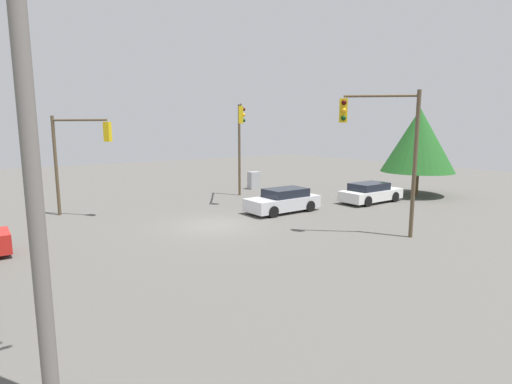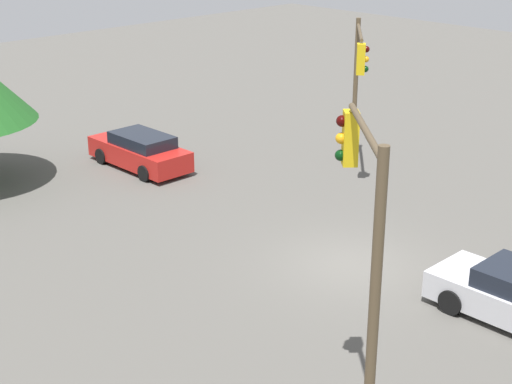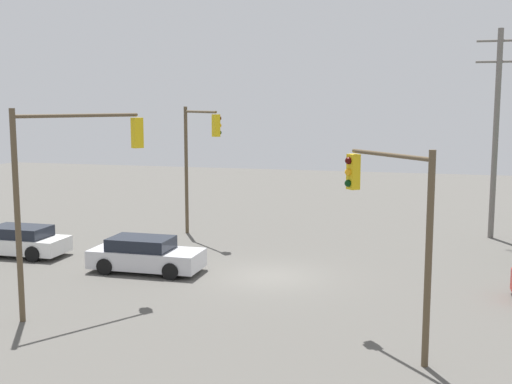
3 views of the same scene
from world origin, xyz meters
The scene contains 4 objects.
ground_plane centered at (0.00, 0.00, 0.00)m, with size 80.00×80.00×0.00m, color #54514C.
sedan_red centered at (11.11, -0.80, 0.67)m, with size 4.54×1.84×1.39m.
traffic_signal_main centered at (4.99, -6.29, 3.86)m, with size 2.55×2.89×5.62m.
traffic_signal_cross centered at (-5.22, 6.32, 4.47)m, with size 2.68×2.48×6.58m.
Camera 2 is at (-12.64, 16.09, 10.02)m, focal length 55.00 mm.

